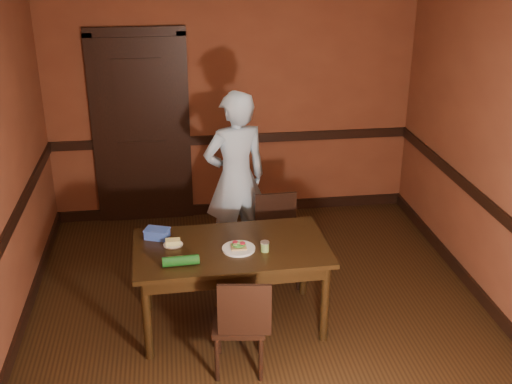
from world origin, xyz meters
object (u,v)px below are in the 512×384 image
object	(u,v)px
chair_far	(278,243)
sandwich_plate	(239,248)
chair_near	(239,321)
sauce_jar	(265,246)
dining_table	(232,285)
food_tub	(157,233)
cheese_saucer	(173,243)
person	(236,179)

from	to	relation	value
chair_far	sandwich_plate	world-z (taller)	chair_far
chair_far	chair_near	xyz separation A→B (m)	(-0.49, -1.19, -0.01)
sandwich_plate	sauce_jar	size ratio (longest dim) A/B	3.19
dining_table	food_tub	distance (m)	0.75
cheese_saucer	food_tub	distance (m)	0.19
food_tub	cheese_saucer	bearing A→B (deg)	-28.13
chair_far	sauce_jar	size ratio (longest dim) A/B	10.03
sandwich_plate	dining_table	bearing A→B (deg)	128.43
chair_far	sandwich_plate	distance (m)	0.87
chair_far	cheese_saucer	bearing A→B (deg)	-153.41
chair_near	sauce_jar	distance (m)	0.64
chair_far	food_tub	world-z (taller)	chair_far
chair_far	sandwich_plate	size ratio (longest dim) A/B	3.14
food_tub	chair_far	bearing A→B (deg)	40.17
dining_table	chair_near	bearing A→B (deg)	-92.12
chair_near	sauce_jar	xyz separation A→B (m)	(0.26, 0.46, 0.36)
dining_table	chair_far	xyz separation A→B (m)	(0.49, 0.61, 0.05)
sauce_jar	person	bearing A→B (deg)	94.69
chair_near	person	distance (m)	1.75
chair_far	food_tub	size ratio (longest dim) A/B	3.62
chair_far	chair_near	size ratio (longest dim) A/B	1.02
sauce_jar	chair_near	bearing A→B (deg)	-119.49
person	cheese_saucer	xyz separation A→B (m)	(-0.62, -1.02, -0.12)
chair_far	cheese_saucer	xyz separation A→B (m)	(-0.95, -0.53, 0.33)
dining_table	sandwich_plate	distance (m)	0.39
sandwich_plate	food_tub	bearing A→B (deg)	155.44
sandwich_plate	food_tub	size ratio (longest dim) A/B	1.15
chair_near	sandwich_plate	world-z (taller)	chair_near
dining_table	chair_far	bearing A→B (deg)	49.41
chair_near	person	world-z (taller)	person
sauce_jar	cheese_saucer	world-z (taller)	sauce_jar
person	chair_far	bearing A→B (deg)	108.45
dining_table	food_tub	bearing A→B (deg)	157.34
chair_far	person	bearing A→B (deg)	121.24
dining_table	cheese_saucer	distance (m)	0.61
dining_table	sauce_jar	world-z (taller)	sauce_jar
person	cheese_saucer	size ratio (longest dim) A/B	11.04
chair_near	cheese_saucer	size ratio (longest dim) A/B	5.22
person	food_tub	bearing A→B (deg)	34.56
chair_far	chair_near	world-z (taller)	chair_far
sandwich_plate	cheese_saucer	size ratio (longest dim) A/B	1.69
chair_near	food_tub	xyz separation A→B (m)	(-0.58, 0.81, 0.36)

